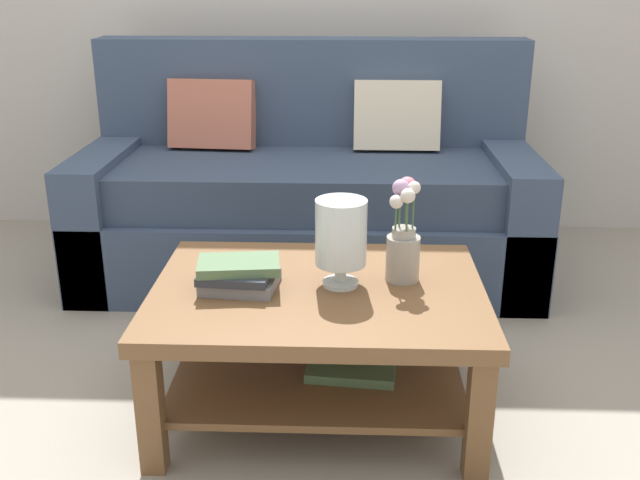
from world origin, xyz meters
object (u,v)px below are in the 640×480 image
Objects in this scene: coffee_table at (319,321)px; flower_pitcher at (403,240)px; couch at (308,196)px; glass_hurricane_vase at (341,235)px; book_stack_main at (239,274)px.

flower_pitcher is (0.26, 0.07, 0.25)m from coffee_table.
couch is 1.23m from glass_hurricane_vase.
coffee_table is 3.71× the size of glass_hurricane_vase.
flower_pitcher is at bearing 15.45° from glass_hurricane_vase.
glass_hurricane_vase is at bearing -82.13° from couch.
glass_hurricane_vase is (0.17, -1.20, 0.24)m from couch.
flower_pitcher reaches higher than coffee_table.
couch is at bearing 94.67° from coffee_table.
glass_hurricane_vase reaches higher than coffee_table.
couch is 1.99× the size of coffee_table.
coffee_table is 0.37m from flower_pitcher.
couch reaches higher than flower_pitcher.
book_stack_main reaches higher than coffee_table.
book_stack_main is (-0.25, -0.02, 0.17)m from coffee_table.
glass_hurricane_vase is (0.07, 0.02, 0.29)m from coffee_table.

